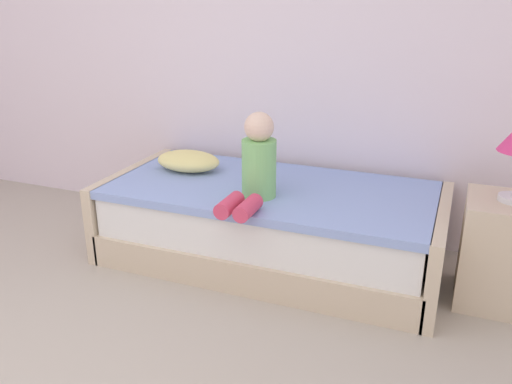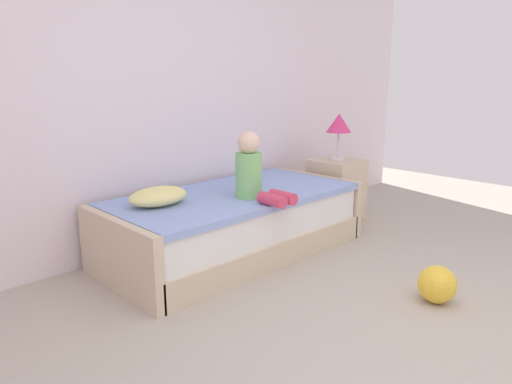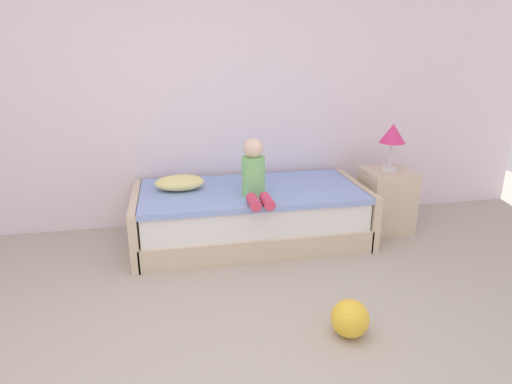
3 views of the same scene
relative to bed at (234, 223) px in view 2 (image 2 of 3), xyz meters
name	(u,v)px [view 2 (image 2 of 3)]	position (x,y,z in m)	size (l,w,h in m)	color
wall_rear	(136,69)	(-0.46, 0.60, 1.20)	(7.20, 0.10, 2.90)	white
bed	(234,223)	(0.00, 0.00, 0.00)	(2.11, 1.00, 0.50)	beige
nightstand	(336,190)	(1.35, 0.00, 0.05)	(0.44, 0.44, 0.60)	beige
table_lamp	(339,125)	(1.35, 0.00, 0.69)	(0.24, 0.24, 0.45)	silver
child_figure	(253,172)	(-0.01, -0.23, 0.46)	(0.20, 0.51, 0.50)	#7FC672
pillow	(158,196)	(-0.63, 0.10, 0.32)	(0.44, 0.30, 0.13)	#F2E58C
toy_ball	(437,284)	(0.34, -1.54, -0.13)	(0.24, 0.24, 0.24)	yellow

